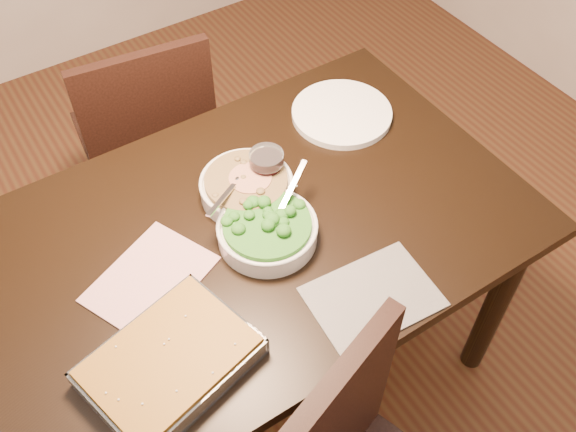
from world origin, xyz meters
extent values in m
plane|color=#452113|center=(0.00, 0.00, 0.00)|extent=(4.00, 4.00, 0.00)
cube|color=black|center=(0.00, 0.00, 0.73)|extent=(1.40, 0.90, 0.04)
cube|color=black|center=(0.00, 0.00, 0.66)|extent=(1.26, 0.76, 0.08)
cylinder|color=black|center=(0.62, -0.37, 0.35)|extent=(0.07, 0.07, 0.71)
cylinder|color=black|center=(-0.62, 0.37, 0.35)|extent=(0.07, 0.07, 0.71)
cylinder|color=black|center=(0.62, 0.37, 0.35)|extent=(0.07, 0.07, 0.71)
cube|color=#9E2D48|center=(-0.28, -0.01, 0.75)|extent=(0.34, 0.30, 0.01)
cube|color=#27282F|center=(0.13, -0.33, 0.75)|extent=(0.31, 0.23, 0.01)
cube|color=white|center=(0.12, 0.11, 0.75)|extent=(0.12, 0.12, 0.00)
cylinder|color=white|center=(0.05, 0.10, 0.77)|extent=(0.24, 0.24, 0.05)
torus|color=white|center=(0.05, 0.10, 0.80)|extent=(0.24, 0.24, 0.01)
cylinder|color=#392A0F|center=(0.05, 0.10, 0.80)|extent=(0.21, 0.21, 0.02)
cube|color=silver|center=(-0.01, 0.06, 0.82)|extent=(0.13, 0.10, 0.05)
cylinder|color=maroon|center=(0.06, 0.10, 0.81)|extent=(0.11, 0.11, 0.00)
cylinder|color=white|center=(0.02, -0.05, 0.77)|extent=(0.25, 0.25, 0.05)
torus|color=white|center=(0.02, -0.05, 0.80)|extent=(0.25, 0.25, 0.01)
cylinder|color=#1A5513|center=(0.02, -0.05, 0.81)|extent=(0.22, 0.22, 0.02)
cube|color=silver|center=(0.08, -0.01, 0.82)|extent=(0.14, 0.10, 0.05)
cube|color=silver|center=(-0.34, -0.24, 0.75)|extent=(0.39, 0.32, 0.01)
cube|color=#5F2D0D|center=(-0.34, -0.24, 0.78)|extent=(0.37, 0.31, 0.05)
cube|color=silver|center=(-0.37, -0.12, 0.78)|extent=(0.33, 0.09, 0.05)
cube|color=silver|center=(-0.31, -0.36, 0.78)|extent=(0.33, 0.09, 0.05)
cube|color=silver|center=(-0.18, -0.20, 0.78)|extent=(0.07, 0.24, 0.05)
cube|color=silver|center=(-0.50, -0.28, 0.78)|extent=(0.07, 0.24, 0.05)
cylinder|color=black|center=(0.12, 0.11, 0.79)|extent=(0.08, 0.08, 0.07)
cylinder|color=silver|center=(0.12, 0.11, 0.84)|extent=(0.09, 0.09, 0.03)
cylinder|color=white|center=(0.44, 0.22, 0.76)|extent=(0.29, 0.29, 0.02)
cube|color=black|center=(0.02, 0.80, 0.44)|extent=(0.47, 0.47, 0.04)
cylinder|color=black|center=(0.22, 0.96, 0.21)|extent=(0.04, 0.04, 0.42)
cylinder|color=black|center=(0.17, 0.59, 0.21)|extent=(0.04, 0.04, 0.42)
cylinder|color=black|center=(-0.14, 1.00, 0.21)|extent=(0.04, 0.04, 0.42)
cylinder|color=black|center=(-0.19, 0.64, 0.21)|extent=(0.04, 0.04, 0.42)
cube|color=black|center=(-0.01, 0.61, 0.68)|extent=(0.43, 0.09, 0.46)
camera|label=1|loc=(-0.47, -0.90, 2.00)|focal=40.00mm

